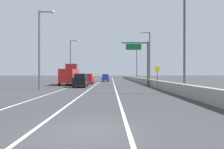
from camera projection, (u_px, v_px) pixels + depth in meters
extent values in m
plane|color=#38383A|center=(108.00, 80.00, 71.35)|extent=(320.00, 320.00, 0.00)
cube|color=silver|center=(90.00, 80.00, 62.32)|extent=(0.16, 130.00, 0.00)
cube|color=silver|center=(102.00, 80.00, 62.34)|extent=(0.16, 130.00, 0.00)
cube|color=silver|center=(113.00, 80.00, 62.36)|extent=(0.16, 130.00, 0.00)
cube|color=#9E998E|center=(140.00, 80.00, 47.40)|extent=(0.60, 120.00, 1.10)
cylinder|color=#47474C|center=(148.00, 64.00, 33.96)|extent=(0.36, 0.36, 7.50)
cube|color=#47474C|center=(135.00, 43.00, 33.93)|extent=(4.50, 0.20, 0.20)
cube|color=#0C5923|center=(134.00, 47.00, 33.81)|extent=(2.60, 0.10, 1.00)
cylinder|color=#4C4C51|center=(157.00, 81.00, 25.96)|extent=(0.10, 0.10, 2.40)
cube|color=yellow|center=(157.00, 69.00, 25.91)|extent=(0.60, 0.04, 0.60)
cylinder|color=#4C4C51|center=(184.00, 43.00, 20.57)|extent=(0.24, 0.24, 10.37)
cylinder|color=#4C4C51|center=(150.00, 58.00, 39.86)|extent=(0.24, 0.24, 10.37)
cube|color=#4C4C51|center=(145.00, 33.00, 39.83)|extent=(1.80, 0.12, 0.12)
sphere|color=beige|center=(141.00, 33.00, 39.83)|extent=(0.44, 0.44, 0.44)
cylinder|color=#4C4C51|center=(137.00, 63.00, 59.15)|extent=(0.24, 0.24, 10.37)
cube|color=#4C4C51|center=(134.00, 46.00, 59.12)|extent=(1.80, 0.12, 0.12)
sphere|color=beige|center=(131.00, 46.00, 59.11)|extent=(0.44, 0.44, 0.44)
cylinder|color=#4C4C51|center=(39.00, 50.00, 26.46)|extent=(0.24, 0.24, 10.37)
cube|color=#4C4C51|center=(46.00, 12.00, 26.45)|extent=(1.80, 0.12, 0.12)
sphere|color=beige|center=(53.00, 12.00, 26.45)|extent=(0.44, 0.44, 0.44)
cylinder|color=#4C4C51|center=(71.00, 61.00, 49.60)|extent=(0.24, 0.24, 10.37)
cube|color=#4C4C51|center=(74.00, 41.00, 49.59)|extent=(1.80, 0.12, 0.12)
sphere|color=beige|center=(78.00, 41.00, 49.59)|extent=(0.44, 0.44, 0.44)
cube|color=white|center=(102.00, 76.00, 101.60)|extent=(1.87, 4.61, 1.17)
cube|color=#96969E|center=(102.00, 74.00, 101.14)|extent=(1.61, 2.09, 0.60)
cylinder|color=black|center=(100.00, 77.00, 103.42)|extent=(0.23, 0.68, 0.68)
cylinder|color=black|center=(103.00, 77.00, 103.46)|extent=(0.23, 0.68, 0.68)
cylinder|color=black|center=(100.00, 77.00, 99.75)|extent=(0.23, 0.68, 0.68)
cylinder|color=black|center=(103.00, 77.00, 99.79)|extent=(0.23, 0.68, 0.68)
cube|color=red|center=(88.00, 79.00, 41.45)|extent=(1.92, 4.52, 1.13)
cube|color=maroon|center=(88.00, 75.00, 41.00)|extent=(1.66, 2.04, 0.60)
cylinder|color=black|center=(86.00, 82.00, 43.25)|extent=(0.23, 0.68, 0.68)
cylinder|color=black|center=(93.00, 82.00, 43.24)|extent=(0.23, 0.68, 0.68)
cylinder|color=black|center=(83.00, 83.00, 39.66)|extent=(0.23, 0.68, 0.68)
cylinder|color=black|center=(92.00, 83.00, 39.65)|extent=(0.23, 0.68, 0.68)
cube|color=#1E389E|center=(106.00, 78.00, 54.66)|extent=(1.88, 4.39, 1.03)
cube|color=navy|center=(105.00, 75.00, 54.22)|extent=(1.62, 1.99, 0.60)
cylinder|color=black|center=(103.00, 80.00, 56.40)|extent=(0.23, 0.68, 0.68)
cylinder|color=black|center=(109.00, 80.00, 56.38)|extent=(0.23, 0.68, 0.68)
cylinder|color=black|center=(102.00, 80.00, 52.94)|extent=(0.23, 0.68, 0.68)
cylinder|color=black|center=(108.00, 80.00, 52.93)|extent=(0.23, 0.68, 0.68)
cube|color=black|center=(81.00, 81.00, 31.25)|extent=(1.87, 4.73, 1.17)
cube|color=black|center=(80.00, 76.00, 30.77)|extent=(1.62, 2.14, 0.60)
cylinder|color=black|center=(77.00, 84.00, 33.14)|extent=(0.23, 0.68, 0.68)
cylinder|color=black|center=(88.00, 84.00, 33.17)|extent=(0.23, 0.68, 0.68)
cylinder|color=black|center=(73.00, 86.00, 29.33)|extent=(0.23, 0.68, 0.68)
cylinder|color=black|center=(85.00, 86.00, 29.36)|extent=(0.23, 0.68, 0.68)
cube|color=gold|center=(91.00, 77.00, 72.60)|extent=(1.95, 4.05, 1.15)
cube|color=olive|center=(91.00, 75.00, 72.20)|extent=(1.68, 1.84, 0.60)
cylinder|color=black|center=(89.00, 78.00, 74.17)|extent=(0.23, 0.68, 0.68)
cylinder|color=black|center=(94.00, 78.00, 74.15)|extent=(0.23, 0.68, 0.68)
cylinder|color=black|center=(88.00, 79.00, 71.06)|extent=(0.23, 0.68, 0.68)
cylinder|color=black|center=(93.00, 79.00, 71.04)|extent=(0.23, 0.68, 0.68)
cube|color=#A51E19|center=(70.00, 76.00, 37.64)|extent=(2.52, 8.37, 2.41)
cube|color=maroon|center=(72.00, 67.00, 39.47)|extent=(2.14, 1.86, 1.10)
cylinder|color=black|center=(68.00, 81.00, 41.09)|extent=(0.23, 1.00, 1.00)
cylinder|color=black|center=(79.00, 81.00, 41.14)|extent=(0.23, 1.00, 1.00)
cylinder|color=black|center=(59.00, 83.00, 34.15)|extent=(0.23, 1.00, 1.00)
cylinder|color=black|center=(73.00, 83.00, 34.20)|extent=(0.23, 1.00, 1.00)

